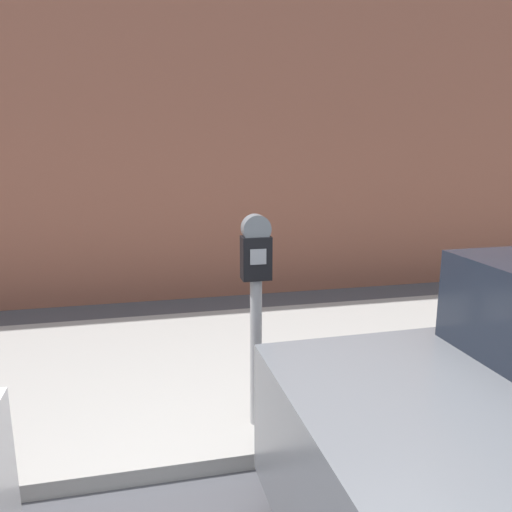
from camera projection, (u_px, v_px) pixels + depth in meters
name	position (u px, v px, depth m)	size (l,w,h in m)	color
sidewalk	(244.00, 365.00, 4.51)	(24.00, 2.80, 0.11)	#9E9B96
building_facade	(204.00, 69.00, 6.22)	(24.00, 0.30, 5.85)	#935642
parking_meter	(256.00, 292.00, 3.27)	(0.19, 0.13, 1.46)	gray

